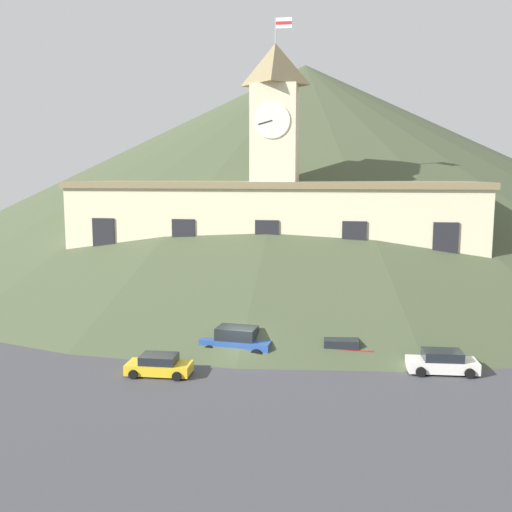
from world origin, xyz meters
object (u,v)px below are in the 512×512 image
at_px(car_white_taxi, 442,362).
at_px(car_red_sedan, 341,349).
at_px(car_blue_van, 237,343).
at_px(street_lamp_right, 179,282).
at_px(car_silver_hatch, 389,332).
at_px(car_gray_pickup, 144,328).
at_px(car_yellow_coupe, 159,365).
at_px(street_lamp_center, 348,287).

bearing_deg(car_white_taxi, car_red_sedan, -20.33).
relative_size(car_blue_van, car_red_sedan, 1.18).
xyz_separation_m(street_lamp_right, car_silver_hatch, (18.19, -4.03, -2.72)).
distance_m(car_white_taxi, car_silver_hatch, 7.60).
distance_m(car_blue_van, car_silver_hatch, 12.48).
relative_size(car_red_sedan, car_gray_pickup, 0.81).
bearing_deg(car_silver_hatch, car_white_taxi, -71.02).
distance_m(car_yellow_coupe, car_gray_pickup, 8.80).
bearing_deg(car_silver_hatch, street_lamp_right, 164.57).
bearing_deg(car_blue_van, car_yellow_coupe, 53.88).
relative_size(street_lamp_right, car_white_taxi, 1.01).
bearing_deg(car_yellow_coupe, car_white_taxi, 8.49).
distance_m(street_lamp_right, car_silver_hatch, 18.83).
xyz_separation_m(car_yellow_coupe, car_white_taxi, (18.29, 3.19, 0.07)).
bearing_deg(car_white_taxi, car_gray_pickup, -15.42).
bearing_deg(car_white_taxi, street_lamp_right, -31.15).
height_order(street_lamp_right, car_yellow_coupe, street_lamp_right).
xyz_separation_m(car_white_taxi, car_gray_pickup, (-22.13, 4.73, 0.12)).
bearing_deg(car_gray_pickup, car_blue_van, 164.61).
height_order(street_lamp_center, car_silver_hatch, street_lamp_center).
distance_m(car_yellow_coupe, car_silver_hatch, 18.54).
distance_m(street_lamp_center, car_gray_pickup, 17.43).
bearing_deg(car_gray_pickup, street_lamp_center, -152.07).
xyz_separation_m(street_lamp_right, car_yellow_coupe, (2.74, -14.27, -2.78)).
bearing_deg(car_white_taxi, car_blue_van, -9.45).
bearing_deg(car_blue_van, car_silver_hatch, -147.30).
bearing_deg(street_lamp_right, street_lamp_center, 0.00).
distance_m(car_white_taxi, car_gray_pickup, 22.63).
bearing_deg(car_silver_hatch, car_red_sedan, -129.69).
height_order(car_white_taxi, car_red_sedan, car_white_taxi).
bearing_deg(street_lamp_center, car_white_taxi, -61.18).
relative_size(car_yellow_coupe, car_blue_van, 0.80).
distance_m(car_red_sedan, car_gray_pickup, 15.77).
height_order(car_yellow_coupe, car_gray_pickup, car_gray_pickup).
xyz_separation_m(car_yellow_coupe, car_gray_pickup, (-3.84, 7.92, 0.18)).
height_order(street_lamp_center, car_blue_van, street_lamp_center).
distance_m(car_blue_van, car_white_taxi, 14.09).
relative_size(street_lamp_center, car_yellow_coupe, 1.08).
relative_size(street_lamp_right, car_silver_hatch, 1.17).
distance_m(street_lamp_right, car_red_sedan, 17.26).
height_order(car_white_taxi, car_gray_pickup, car_gray_pickup).
bearing_deg(car_yellow_coupe, street_lamp_center, 48.09).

